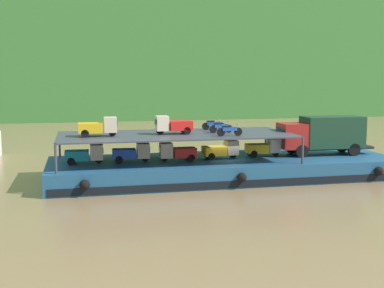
{
  "coord_description": "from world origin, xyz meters",
  "views": [
    {
      "loc": [
        -10.93,
        -36.6,
        7.67
      ],
      "look_at": [
        -2.55,
        0.0,
        2.7
      ],
      "focal_mm": 46.76,
      "sensor_mm": 36.0,
      "label": 1
    }
  ],
  "objects_px": {
    "cargo_barge": "(224,168)",
    "mini_truck_upper_stern": "(98,127)",
    "mini_truck_lower_fore": "(221,150)",
    "motorcycle_upper_port": "(229,130)",
    "mini_truck_lower_mid": "(177,152)",
    "mini_truck_lower_bow": "(264,147)",
    "mini_truck_upper_mid": "(173,125)",
    "motorcycle_upper_centre": "(221,127)",
    "mini_truck_lower_stern": "(85,154)",
    "covered_lorry": "(323,134)",
    "motorcycle_upper_stbd": "(213,125)",
    "mini_truck_lower_aft": "(132,153)"
  },
  "relations": [
    {
      "from": "motorcycle_upper_centre",
      "to": "motorcycle_upper_stbd",
      "type": "bearing_deg",
      "value": 89.4
    },
    {
      "from": "mini_truck_lower_bow",
      "to": "motorcycle_upper_centre",
      "type": "bearing_deg",
      "value": -173.16
    },
    {
      "from": "motorcycle_upper_centre",
      "to": "motorcycle_upper_stbd",
      "type": "distance_m",
      "value": 2.24
    },
    {
      "from": "mini_truck_upper_mid",
      "to": "motorcycle_upper_port",
      "type": "relative_size",
      "value": 1.46
    },
    {
      "from": "motorcycle_upper_port",
      "to": "motorcycle_upper_centre",
      "type": "relative_size",
      "value": 1.0
    },
    {
      "from": "covered_lorry",
      "to": "mini_truck_lower_mid",
      "type": "xyz_separation_m",
      "value": [
        -12.08,
        -0.38,
        -1.0
      ]
    },
    {
      "from": "covered_lorry",
      "to": "motorcycle_upper_port",
      "type": "relative_size",
      "value": 4.16
    },
    {
      "from": "covered_lorry",
      "to": "motorcycle_upper_stbd",
      "type": "height_order",
      "value": "covered_lorry"
    },
    {
      "from": "mini_truck_lower_bow",
      "to": "mini_truck_upper_stern",
      "type": "xyz_separation_m",
      "value": [
        -12.92,
        -0.77,
        2.0
      ]
    },
    {
      "from": "mini_truck_lower_mid",
      "to": "mini_truck_upper_mid",
      "type": "height_order",
      "value": "mini_truck_upper_mid"
    },
    {
      "from": "mini_truck_lower_mid",
      "to": "mini_truck_upper_mid",
      "type": "relative_size",
      "value": 0.99
    },
    {
      "from": "cargo_barge",
      "to": "covered_lorry",
      "type": "distance_m",
      "value": 8.66
    },
    {
      "from": "mini_truck_lower_fore",
      "to": "mini_truck_upper_stern",
      "type": "distance_m",
      "value": 9.47
    },
    {
      "from": "mini_truck_lower_mid",
      "to": "mini_truck_upper_mid",
      "type": "xyz_separation_m",
      "value": [
        -0.24,
        0.31,
        2.0
      ]
    },
    {
      "from": "motorcycle_upper_stbd",
      "to": "mini_truck_lower_stern",
      "type": "bearing_deg",
      "value": -167.56
    },
    {
      "from": "motorcycle_upper_stbd",
      "to": "motorcycle_upper_centre",
      "type": "bearing_deg",
      "value": -90.6
    },
    {
      "from": "cargo_barge",
      "to": "mini_truck_lower_bow",
      "type": "distance_m",
      "value": 3.73
    },
    {
      "from": "mini_truck_lower_bow",
      "to": "mini_truck_lower_stern",
      "type": "bearing_deg",
      "value": -178.09
    },
    {
      "from": "cargo_barge",
      "to": "mini_truck_upper_stern",
      "type": "height_order",
      "value": "mini_truck_upper_stern"
    },
    {
      "from": "mini_truck_upper_mid",
      "to": "motorcycle_upper_port",
      "type": "xyz_separation_m",
      "value": [
        3.73,
        -2.2,
        -0.26
      ]
    },
    {
      "from": "covered_lorry",
      "to": "mini_truck_lower_fore",
      "type": "relative_size",
      "value": 2.83
    },
    {
      "from": "mini_truck_lower_fore",
      "to": "motorcycle_upper_port",
      "type": "distance_m",
      "value": 2.82
    },
    {
      "from": "motorcycle_upper_centre",
      "to": "mini_truck_upper_mid",
      "type": "bearing_deg",
      "value": -179.45
    },
    {
      "from": "mini_truck_lower_mid",
      "to": "motorcycle_upper_port",
      "type": "xyz_separation_m",
      "value": [
        3.49,
        -1.89,
        1.74
      ]
    },
    {
      "from": "mini_truck_lower_fore",
      "to": "mini_truck_lower_aft",
      "type": "bearing_deg",
      "value": -179.74
    },
    {
      "from": "mini_truck_lower_aft",
      "to": "mini_truck_lower_fore",
      "type": "bearing_deg",
      "value": 0.26
    },
    {
      "from": "mini_truck_lower_mid",
      "to": "motorcycle_upper_port",
      "type": "distance_m",
      "value": 4.33
    },
    {
      "from": "mini_truck_lower_fore",
      "to": "mini_truck_lower_bow",
      "type": "bearing_deg",
      "value": 7.18
    },
    {
      "from": "mini_truck_upper_mid",
      "to": "motorcycle_upper_centre",
      "type": "bearing_deg",
      "value": 0.55
    },
    {
      "from": "mini_truck_upper_stern",
      "to": "mini_truck_upper_mid",
      "type": "distance_m",
      "value": 5.5
    },
    {
      "from": "mini_truck_lower_stern",
      "to": "mini_truck_lower_bow",
      "type": "bearing_deg",
      "value": 1.91
    },
    {
      "from": "motorcycle_upper_centre",
      "to": "mini_truck_lower_bow",
      "type": "bearing_deg",
      "value": 6.84
    },
    {
      "from": "mini_truck_lower_aft",
      "to": "mini_truck_lower_bow",
      "type": "bearing_deg",
      "value": 2.68
    },
    {
      "from": "covered_lorry",
      "to": "mini_truck_lower_fore",
      "type": "height_order",
      "value": "covered_lorry"
    },
    {
      "from": "mini_truck_upper_mid",
      "to": "cargo_barge",
      "type": "bearing_deg",
      "value": 0.23
    },
    {
      "from": "cargo_barge",
      "to": "motorcycle_upper_centre",
      "type": "distance_m",
      "value": 3.2
    },
    {
      "from": "cargo_barge",
      "to": "motorcycle_upper_centre",
      "type": "relative_size",
      "value": 14.0
    },
    {
      "from": "mini_truck_lower_bow",
      "to": "motorcycle_upper_port",
      "type": "height_order",
      "value": "motorcycle_upper_port"
    },
    {
      "from": "mini_truck_lower_aft",
      "to": "motorcycle_upper_stbd",
      "type": "relative_size",
      "value": 1.46
    },
    {
      "from": "mini_truck_lower_mid",
      "to": "motorcycle_upper_centre",
      "type": "relative_size",
      "value": 1.44
    },
    {
      "from": "mini_truck_lower_bow",
      "to": "motorcycle_upper_centre",
      "type": "distance_m",
      "value": 4.11
    },
    {
      "from": "covered_lorry",
      "to": "motorcycle_upper_port",
      "type": "distance_m",
      "value": 8.92
    },
    {
      "from": "mini_truck_lower_mid",
      "to": "motorcycle_upper_centre",
      "type": "distance_m",
      "value": 3.91
    },
    {
      "from": "mini_truck_lower_mid",
      "to": "mini_truck_lower_bow",
      "type": "distance_m",
      "value": 7.23
    },
    {
      "from": "covered_lorry",
      "to": "motorcycle_upper_stbd",
      "type": "xyz_separation_m",
      "value": [
        -8.57,
        2.2,
        0.74
      ]
    },
    {
      "from": "covered_lorry",
      "to": "motorcycle_upper_centre",
      "type": "distance_m",
      "value": 8.62
    },
    {
      "from": "motorcycle_upper_port",
      "to": "mini_truck_lower_fore",
      "type": "bearing_deg",
      "value": 89.2
    },
    {
      "from": "motorcycle_upper_centre",
      "to": "covered_lorry",
      "type": "bearing_deg",
      "value": 0.28
    },
    {
      "from": "mini_truck_lower_stern",
      "to": "mini_truck_upper_mid",
      "type": "height_order",
      "value": "mini_truck_upper_mid"
    },
    {
      "from": "mini_truck_lower_stern",
      "to": "motorcycle_upper_centre",
      "type": "distance_m",
      "value": 10.38
    }
  ]
}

